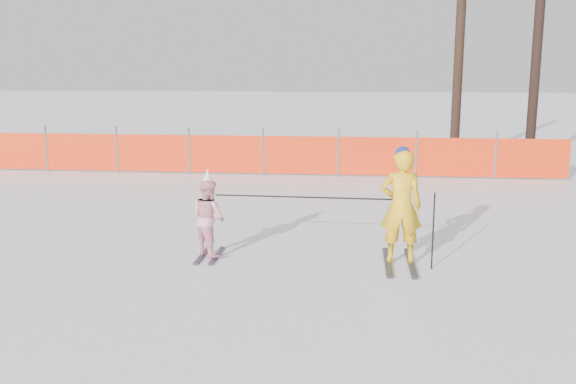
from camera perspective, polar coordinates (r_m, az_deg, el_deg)
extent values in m
plane|color=white|center=(9.49, -0.31, -6.52)|extent=(120.00, 120.00, 0.00)
cube|color=black|center=(9.68, 8.83, -6.17)|extent=(0.09, 1.40, 0.04)
cube|color=black|center=(9.71, 10.85, -6.20)|extent=(0.09, 1.40, 0.04)
imported|color=yellow|center=(9.48, 10.01, -1.25)|extent=(0.61, 0.41, 1.67)
sphere|color=navy|center=(9.34, 10.18, 3.35)|extent=(0.22, 0.22, 0.22)
cube|color=black|center=(10.01, -7.60, -5.59)|extent=(0.09, 0.92, 0.03)
cube|color=black|center=(9.96, -6.36, -5.64)|extent=(0.09, 0.92, 0.03)
imported|color=#FFA6B4|center=(9.82, -7.07, -2.25)|extent=(0.72, 0.71, 1.18)
cone|color=white|center=(9.70, -7.16, 1.35)|extent=(0.19, 0.19, 0.24)
cylinder|color=black|center=(9.40, 12.77, -3.42)|extent=(0.02, 0.02, 1.13)
cylinder|color=black|center=(9.49, 1.33, -0.46)|extent=(2.63, 0.09, 0.02)
cylinder|color=#595960|center=(18.81, -20.68, 3.62)|extent=(0.06, 0.06, 1.25)
cylinder|color=#595960|center=(18.01, -14.97, 3.65)|extent=(0.06, 0.06, 1.25)
cylinder|color=#595960|center=(17.40, -8.79, 3.65)|extent=(0.06, 0.06, 1.25)
cylinder|color=#595960|center=(17.01, -2.24, 3.59)|extent=(0.06, 0.06, 1.25)
cylinder|color=#595960|center=(16.84, 4.52, 3.49)|extent=(0.06, 0.06, 1.25)
cylinder|color=#595960|center=(16.91, 11.32, 3.34)|extent=(0.06, 0.06, 1.25)
cylinder|color=#595960|center=(17.22, 17.97, 3.14)|extent=(0.06, 0.06, 1.25)
cube|color=#FF340D|center=(17.03, -2.52, 3.35)|extent=(15.83, 0.03, 1.00)
cylinder|color=black|center=(19.64, 14.95, 11.72)|extent=(0.27, 0.27, 6.34)
cylinder|color=black|center=(19.81, 21.06, 9.08)|extent=(0.27, 0.27, 4.78)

